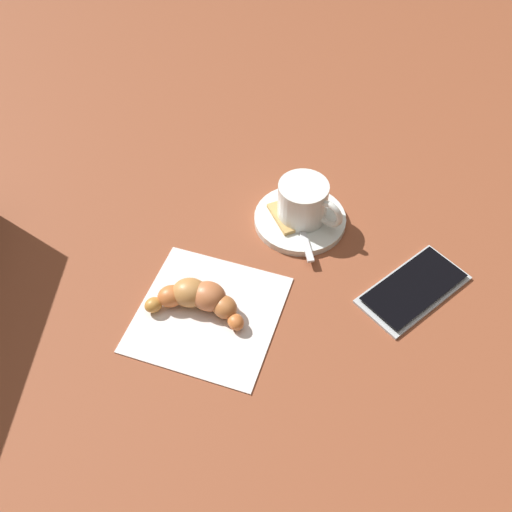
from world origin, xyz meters
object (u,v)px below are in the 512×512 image
at_px(espresso_cup, 304,202).
at_px(napkin, 206,312).
at_px(cell_phone, 414,289).
at_px(sugar_packet, 282,218).
at_px(teaspoon, 298,216).
at_px(croissant, 198,298).
at_px(saucer, 300,219).

height_order(espresso_cup, napkin, espresso_cup).
relative_size(espresso_cup, cell_phone, 0.60).
relative_size(sugar_packet, cell_phone, 0.37).
distance_m(espresso_cup, cell_phone, 0.18).
distance_m(teaspoon, croissant, 0.19).
bearing_deg(cell_phone, saucer, 78.61).
bearing_deg(napkin, saucer, -9.10).
bearing_deg(croissant, sugar_packet, -7.77).
distance_m(saucer, napkin, 0.20).
bearing_deg(croissant, napkin, -108.44).
xyz_separation_m(croissant, cell_phone, (0.15, -0.22, -0.01)).
bearing_deg(espresso_cup, napkin, 170.36).
relative_size(saucer, sugar_packet, 2.12).
bearing_deg(croissant, teaspoon, -12.44).
relative_size(teaspoon, napkin, 0.61).
xyz_separation_m(saucer, sugar_packet, (-0.02, 0.02, 0.01)).
distance_m(espresso_cup, napkin, 0.20).
height_order(espresso_cup, croissant, espresso_cup).
bearing_deg(saucer, espresso_cup, -40.05).
xyz_separation_m(saucer, croissant, (-0.19, 0.04, 0.01)).
distance_m(saucer, sugar_packet, 0.03).
xyz_separation_m(saucer, teaspoon, (-0.00, 0.00, 0.01)).
bearing_deg(croissant, espresso_cup, -13.44).
bearing_deg(teaspoon, saucer, -43.05).
bearing_deg(cell_phone, sugar_packet, 84.59).
height_order(teaspoon, napkin, teaspoon).
distance_m(saucer, teaspoon, 0.01).
distance_m(sugar_packet, napkin, 0.18).
bearing_deg(sugar_packet, cell_phone, 32.27).
bearing_deg(teaspoon, croissant, 167.56).
relative_size(saucer, croissant, 0.99).
bearing_deg(napkin, sugar_packet, -3.54).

